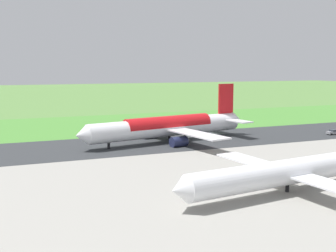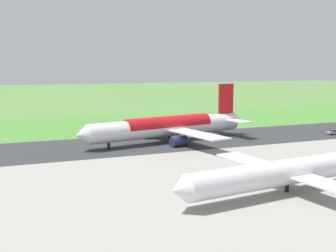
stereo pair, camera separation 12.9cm
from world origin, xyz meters
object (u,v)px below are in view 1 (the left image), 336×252
Objects in this scene: service_car_ops at (333,132)px; airliner_main at (169,126)px; airliner_parked_mid at (289,171)px; no_stopping_sign at (167,121)px; traffic_cone_orange at (152,125)px.

airliner_main is at bearing -8.84° from service_car_ops.
no_stopping_sign is (-11.67, -83.89, -2.11)m from airliner_parked_mid.
service_car_ops reaches higher than traffic_cone_orange.
airliner_main is 31.52m from traffic_cone_orange.
airliner_main reaches higher than traffic_cone_orange.
airliner_parked_mid reaches higher than traffic_cone_orange.
airliner_parked_mid is at bearing 86.40° from traffic_cone_orange.
airliner_parked_mid reaches higher than service_car_ops.
airliner_parked_mid is at bearing 90.98° from airliner_main.
no_stopping_sign is at bearing -97.92° from airliner_parked_mid.
no_stopping_sign is (-12.55, -32.71, -2.90)m from airliner_main.
service_car_ops is at bearing 171.16° from airliner_main.
airliner_parked_mid is 10.43× the size of service_car_ops.
airliner_parked_mid is 81.38× the size of traffic_cone_orange.
airliner_main is at bearing 78.88° from traffic_cone_orange.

